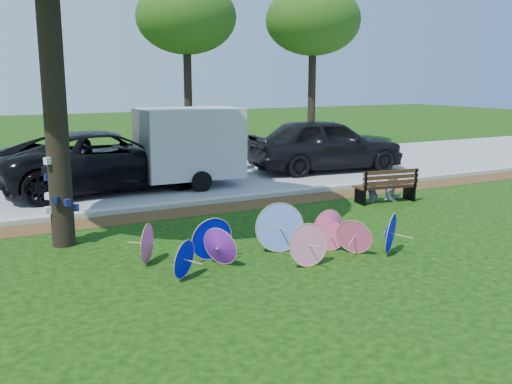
{
  "coord_description": "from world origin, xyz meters",
  "views": [
    {
      "loc": [
        -4.83,
        -8.3,
        3.25
      ],
      "look_at": [
        0.5,
        2.0,
        0.9
      ],
      "focal_mm": 40.0,
      "sensor_mm": 36.0,
      "label": 1
    }
  ],
  "objects_px": {
    "dark_pickup": "(326,145)",
    "person_right": "(394,176)",
    "person_left": "(373,182)",
    "parasol_pile": "(276,236)",
    "black_van": "(107,161)",
    "cargo_trailer": "(190,143)",
    "park_bench": "(385,185)"
  },
  "relations": [
    {
      "from": "dark_pickup",
      "to": "person_right",
      "type": "height_order",
      "value": "dark_pickup"
    },
    {
      "from": "cargo_trailer",
      "to": "park_bench",
      "type": "relative_size",
      "value": 1.73
    },
    {
      "from": "person_left",
      "to": "person_right",
      "type": "relative_size",
      "value": 0.85
    },
    {
      "from": "dark_pickup",
      "to": "park_bench",
      "type": "xyz_separation_m",
      "value": [
        -1.46,
        -4.91,
        -0.49
      ]
    },
    {
      "from": "cargo_trailer",
      "to": "park_bench",
      "type": "height_order",
      "value": "cargo_trailer"
    },
    {
      "from": "parasol_pile",
      "to": "person_left",
      "type": "relative_size",
      "value": 4.37
    },
    {
      "from": "cargo_trailer",
      "to": "person_right",
      "type": "distance_m",
      "value": 6.02
    },
    {
      "from": "parasol_pile",
      "to": "dark_pickup",
      "type": "relative_size",
      "value": 0.87
    },
    {
      "from": "black_van",
      "to": "dark_pickup",
      "type": "distance_m",
      "value": 7.57
    },
    {
      "from": "black_van",
      "to": "cargo_trailer",
      "type": "height_order",
      "value": "cargo_trailer"
    },
    {
      "from": "parasol_pile",
      "to": "cargo_trailer",
      "type": "bearing_deg",
      "value": 81.63
    },
    {
      "from": "parasol_pile",
      "to": "black_van",
      "type": "relative_size",
      "value": 0.76
    },
    {
      "from": "black_van",
      "to": "dark_pickup",
      "type": "xyz_separation_m",
      "value": [
        7.57,
        -0.08,
        0.07
      ]
    },
    {
      "from": "dark_pickup",
      "to": "person_right",
      "type": "xyz_separation_m",
      "value": [
        -1.11,
        -4.86,
        -0.29
      ]
    },
    {
      "from": "dark_pickup",
      "to": "person_left",
      "type": "xyz_separation_m",
      "value": [
        -1.81,
        -4.86,
        -0.39
      ]
    },
    {
      "from": "parasol_pile",
      "to": "cargo_trailer",
      "type": "height_order",
      "value": "cargo_trailer"
    },
    {
      "from": "black_van",
      "to": "person_left",
      "type": "relative_size",
      "value": 5.72
    },
    {
      "from": "parasol_pile",
      "to": "person_right",
      "type": "distance_m",
      "value": 5.88
    },
    {
      "from": "person_left",
      "to": "parasol_pile",
      "type": "bearing_deg",
      "value": -164.24
    },
    {
      "from": "person_right",
      "to": "person_left",
      "type": "bearing_deg",
      "value": 176.38
    },
    {
      "from": "black_van",
      "to": "park_bench",
      "type": "distance_m",
      "value": 7.9
    },
    {
      "from": "parasol_pile",
      "to": "dark_pickup",
      "type": "xyz_separation_m",
      "value": [
        6.28,
        7.65,
        0.55
      ]
    },
    {
      "from": "cargo_trailer",
      "to": "park_bench",
      "type": "bearing_deg",
      "value": -47.55
    },
    {
      "from": "park_bench",
      "to": "person_left",
      "type": "height_order",
      "value": "person_left"
    },
    {
      "from": "black_van",
      "to": "dark_pickup",
      "type": "bearing_deg",
      "value": -95.27
    },
    {
      "from": "person_right",
      "to": "cargo_trailer",
      "type": "bearing_deg",
      "value": 130.01
    },
    {
      "from": "black_van",
      "to": "dark_pickup",
      "type": "relative_size",
      "value": 1.14
    },
    {
      "from": "parasol_pile",
      "to": "person_right",
      "type": "relative_size",
      "value": 3.7
    },
    {
      "from": "black_van",
      "to": "park_bench",
      "type": "xyz_separation_m",
      "value": [
        6.11,
        -4.99,
        -0.42
      ]
    },
    {
      "from": "parasol_pile",
      "to": "person_right",
      "type": "height_order",
      "value": "person_right"
    },
    {
      "from": "cargo_trailer",
      "to": "black_van",
      "type": "bearing_deg",
      "value": 167.0
    },
    {
      "from": "dark_pickup",
      "to": "cargo_trailer",
      "type": "relative_size",
      "value": 1.87
    }
  ]
}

